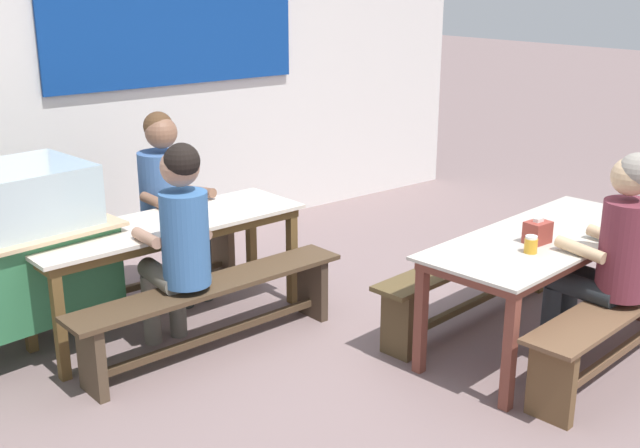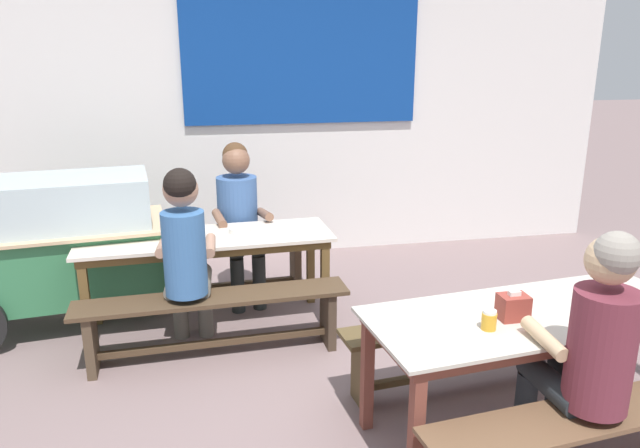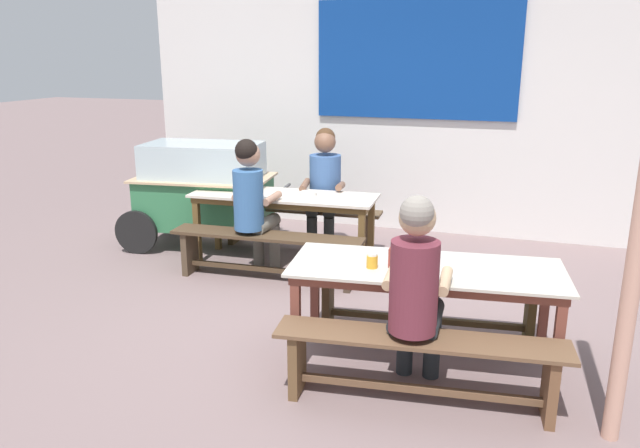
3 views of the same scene
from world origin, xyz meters
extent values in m
plane|color=slate|center=(0.00, 0.00, 0.00)|extent=(40.00, 40.00, 0.00)
cube|color=silver|center=(0.00, 2.89, 1.43)|extent=(6.61, 0.12, 2.87)
cube|color=navy|center=(0.04, 2.80, 2.02)|extent=(2.31, 0.03, 1.33)
cube|color=beige|center=(-0.97, 1.21, 0.72)|extent=(1.90, 0.69, 0.03)
cube|color=brown|center=(-0.97, 1.21, 0.67)|extent=(1.81, 0.63, 0.06)
cube|color=brown|center=(-0.12, 1.49, 0.32)|extent=(0.06, 0.06, 0.64)
cube|color=brown|center=(-0.10, 1.00, 0.32)|extent=(0.06, 0.06, 0.64)
cube|color=brown|center=(-1.83, 1.41, 0.32)|extent=(0.06, 0.06, 0.64)
cube|color=brown|center=(-1.81, 0.92, 0.32)|extent=(0.06, 0.06, 0.64)
cube|color=beige|center=(0.72, -0.50, 0.72)|extent=(1.88, 0.91, 0.02)
cube|color=brown|center=(0.72, -0.50, 0.68)|extent=(1.80, 0.84, 0.06)
cube|color=brown|center=(1.51, -0.11, 0.32)|extent=(0.07, 0.07, 0.65)
cube|color=brown|center=(-0.13, -0.29, 0.32)|extent=(0.07, 0.07, 0.65)
cube|color=brown|center=(-0.07, -0.89, 0.32)|extent=(0.07, 0.07, 0.65)
cube|color=brown|center=(-0.99, 1.72, 0.44)|extent=(1.82, 0.37, 0.03)
cube|color=brown|center=(-0.21, 1.76, 0.21)|extent=(0.07, 0.24, 0.43)
cube|color=brown|center=(-1.77, 1.69, 0.21)|extent=(0.07, 0.24, 0.43)
cube|color=brown|center=(-0.99, 1.72, 0.11)|extent=(1.53, 0.12, 0.04)
cube|color=#483523|center=(-0.94, 0.69, 0.44)|extent=(1.87, 0.39, 0.03)
cube|color=#423326|center=(-0.14, 0.72, 0.21)|extent=(0.07, 0.26, 0.43)
cube|color=#4C3B2B|center=(-1.75, 0.65, 0.21)|extent=(0.07, 0.26, 0.43)
cube|color=#483523|center=(-0.94, 0.69, 0.11)|extent=(1.57, 0.12, 0.04)
cube|color=brown|center=(0.67, 0.02, 0.44)|extent=(1.80, 0.45, 0.03)
cube|color=brown|center=(1.43, 0.10, 0.21)|extent=(0.08, 0.22, 0.43)
cube|color=brown|center=(-0.10, -0.07, 0.21)|extent=(0.08, 0.22, 0.43)
cube|color=brown|center=(0.67, 0.02, 0.11)|extent=(1.49, 0.21, 0.04)
cube|color=brown|center=(0.78, -1.02, 0.45)|extent=(1.79, 0.50, 0.02)
cube|color=#33774A|center=(-2.01, 1.48, 0.50)|extent=(1.46, 0.91, 0.53)
cube|color=silver|center=(-2.01, 1.48, 0.96)|extent=(1.31, 0.82, 0.39)
cube|color=tan|center=(-2.01, 1.48, 0.78)|extent=(1.55, 1.00, 0.02)
cylinder|color=#333333|center=(-1.39, 1.55, 0.12)|extent=(0.05, 0.05, 0.24)
cylinder|color=#3F3F3F|center=(-1.15, 1.58, 0.66)|extent=(0.13, 0.75, 0.04)
cylinder|color=#262A2A|center=(-0.74, 1.41, 0.23)|extent=(0.11, 0.11, 0.46)
cylinder|color=#262A2A|center=(-0.56, 1.44, 0.23)|extent=(0.11, 0.11, 0.46)
cylinder|color=#262A2A|center=(-0.76, 1.57, 0.51)|extent=(0.18, 0.37, 0.13)
cylinder|color=#262A2A|center=(-0.59, 1.60, 0.51)|extent=(0.18, 0.37, 0.13)
cylinder|color=#3C5F97|center=(-0.70, 1.74, 0.78)|extent=(0.34, 0.34, 0.56)
sphere|color=brown|center=(-0.70, 1.72, 1.20)|extent=(0.23, 0.23, 0.23)
sphere|color=#4C331E|center=(-0.70, 1.75, 1.24)|extent=(0.21, 0.21, 0.21)
cylinder|color=brown|center=(-0.86, 1.53, 0.76)|extent=(0.12, 0.31, 0.09)
cylinder|color=brown|center=(-0.49, 1.59, 0.76)|extent=(0.12, 0.31, 0.10)
cylinder|color=#252A2F|center=(0.81, -0.64, 0.23)|extent=(0.11, 0.11, 0.46)
cylinder|color=#252A2F|center=(0.63, -0.65, 0.23)|extent=(0.11, 0.11, 0.46)
cylinder|color=#252A2F|center=(0.81, -0.83, 0.51)|extent=(0.14, 0.42, 0.13)
cylinder|color=#252A2F|center=(0.63, -0.84, 0.51)|extent=(0.14, 0.42, 0.13)
cylinder|color=maroon|center=(0.73, -1.02, 0.78)|extent=(0.29, 0.29, 0.56)
sphere|color=tan|center=(0.73, -1.00, 1.20)|extent=(0.22, 0.22, 0.22)
sphere|color=gray|center=(0.73, -1.03, 1.23)|extent=(0.20, 0.20, 0.20)
cylinder|color=tan|center=(0.89, -0.84, 0.77)|extent=(0.08, 0.31, 0.10)
cylinder|color=tan|center=(0.56, -0.85, 0.77)|extent=(0.08, 0.31, 0.10)
cylinder|color=slate|center=(-1.01, 1.03, 0.23)|extent=(0.11, 0.11, 0.46)
cylinder|color=slate|center=(-1.19, 1.04, 0.23)|extent=(0.11, 0.11, 0.46)
cylinder|color=slate|center=(-1.01, 0.85, 0.51)|extent=(0.15, 0.40, 0.13)
cylinder|color=slate|center=(-1.19, 0.86, 0.51)|extent=(0.15, 0.40, 0.13)
cylinder|color=#37649C|center=(-1.11, 0.68, 0.78)|extent=(0.28, 0.28, 0.56)
sphere|color=#A97B62|center=(-1.11, 0.70, 1.21)|extent=(0.23, 0.23, 0.23)
sphere|color=black|center=(-1.11, 0.67, 1.25)|extent=(0.21, 0.21, 0.21)
cylinder|color=#A97B62|center=(-0.94, 0.85, 0.77)|extent=(0.08, 0.31, 0.09)
cylinder|color=#A97B62|center=(-1.26, 0.87, 0.77)|extent=(0.08, 0.31, 0.08)
cube|color=brown|center=(0.56, -0.55, 0.79)|extent=(0.15, 0.11, 0.13)
cube|color=white|center=(0.56, -0.55, 0.87)|extent=(0.06, 0.03, 0.02)
cylinder|color=gold|center=(0.39, -0.64, 0.77)|extent=(0.07, 0.07, 0.09)
cylinder|color=white|center=(0.39, -0.64, 0.82)|extent=(0.07, 0.07, 0.02)
cylinder|color=silver|center=(-0.71, 1.24, 0.75)|extent=(0.17, 0.17, 0.04)
camera|label=1|loc=(-3.20, -3.20, 2.25)|focal=44.16mm
camera|label=2|loc=(-0.96, -3.09, 2.06)|focal=33.21mm
camera|label=3|loc=(1.26, -4.40, 2.12)|focal=34.48mm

